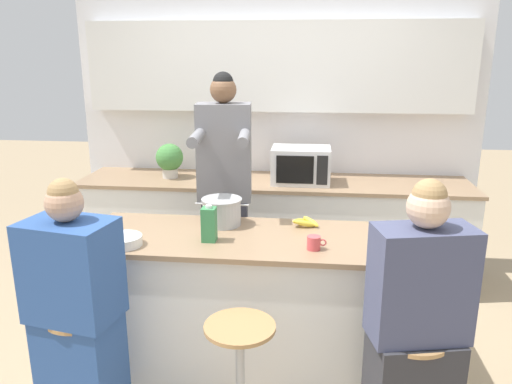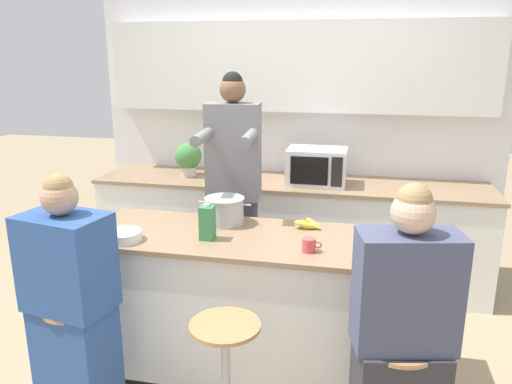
# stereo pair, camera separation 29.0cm
# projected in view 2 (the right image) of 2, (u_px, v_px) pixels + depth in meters

# --- Properties ---
(ground_plane) EXTENTS (16.00, 16.00, 0.00)m
(ground_plane) POSITION_uv_depth(u_px,v_px,m) (254.00, 371.00, 3.15)
(ground_plane) COLOR tan
(wall_back) EXTENTS (3.56, 0.22, 2.70)m
(wall_back) POSITION_uv_depth(u_px,v_px,m) (296.00, 100.00, 4.36)
(wall_back) COLOR white
(wall_back) RESTS_ON ground_plane
(back_counter) EXTENTS (3.31, 0.68, 0.89)m
(back_counter) POSITION_uv_depth(u_px,v_px,m) (289.00, 230.00, 4.34)
(back_counter) COLOR white
(back_counter) RESTS_ON ground_plane
(kitchen_island) EXTENTS (2.00, 0.69, 0.90)m
(kitchen_island) POSITION_uv_depth(u_px,v_px,m) (254.00, 305.00, 3.03)
(kitchen_island) COLOR black
(kitchen_island) RESTS_ON ground_plane
(bar_stool_leftmost) EXTENTS (0.38, 0.38, 0.69)m
(bar_stool_leftmost) POSITION_uv_depth(u_px,v_px,m) (82.00, 361.00, 2.65)
(bar_stool_leftmost) COLOR tan
(bar_stool_leftmost) RESTS_ON ground_plane
(bar_stool_center) EXTENTS (0.38, 0.38, 0.69)m
(bar_stool_center) POSITION_uv_depth(u_px,v_px,m) (226.00, 384.00, 2.47)
(bar_stool_center) COLOR tan
(bar_stool_center) RESTS_ON ground_plane
(person_cooking) EXTENTS (0.42, 0.62, 1.82)m
(person_cooking) POSITION_uv_depth(u_px,v_px,m) (234.00, 202.00, 3.55)
(person_cooking) COLOR #383842
(person_cooking) RESTS_ON ground_plane
(person_wrapped_blanket) EXTENTS (0.47, 0.36, 1.39)m
(person_wrapped_blanket) POSITION_uv_depth(u_px,v_px,m) (72.00, 313.00, 2.55)
(person_wrapped_blanket) COLOR #2D5193
(person_wrapped_blanket) RESTS_ON ground_plane
(person_seated_near) EXTENTS (0.47, 0.34, 1.43)m
(person_seated_near) POSITION_uv_depth(u_px,v_px,m) (401.00, 353.00, 2.22)
(person_seated_near) COLOR #333338
(person_seated_near) RESTS_ON ground_plane
(cooking_pot) EXTENTS (0.34, 0.25, 0.17)m
(cooking_pot) POSITION_uv_depth(u_px,v_px,m) (225.00, 211.00, 3.11)
(cooking_pot) COLOR #B7BABC
(cooking_pot) RESTS_ON kitchen_island
(fruit_bowl) EXTENTS (0.21, 0.21, 0.06)m
(fruit_bowl) POSITION_uv_depth(u_px,v_px,m) (123.00, 236.00, 2.84)
(fruit_bowl) COLOR white
(fruit_bowl) RESTS_ON kitchen_island
(coffee_cup_near) EXTENTS (0.11, 0.07, 0.08)m
(coffee_cup_near) POSITION_uv_depth(u_px,v_px,m) (309.00, 245.00, 2.68)
(coffee_cup_near) COLOR #DB4C51
(coffee_cup_near) RESTS_ON kitchen_island
(coffee_cup_far) EXTENTS (0.12, 0.08, 0.10)m
(coffee_cup_far) POSITION_uv_depth(u_px,v_px,m) (396.00, 238.00, 2.75)
(coffee_cup_far) COLOR orange
(coffee_cup_far) RESTS_ON kitchen_island
(banana_bunch) EXTENTS (0.19, 0.13, 0.06)m
(banana_bunch) POSITION_uv_depth(u_px,v_px,m) (307.00, 224.00, 3.04)
(banana_bunch) COLOR yellow
(banana_bunch) RESTS_ON kitchen_island
(juice_carton) EXTENTS (0.08, 0.08, 0.21)m
(juice_carton) POSITION_uv_depth(u_px,v_px,m) (207.00, 223.00, 2.84)
(juice_carton) COLOR #38844C
(juice_carton) RESTS_ON kitchen_island
(microwave) EXTENTS (0.48, 0.35, 0.30)m
(microwave) POSITION_uv_depth(u_px,v_px,m) (317.00, 166.00, 4.09)
(microwave) COLOR white
(microwave) RESTS_ON back_counter
(potted_plant) EXTENTS (0.24, 0.24, 0.30)m
(potted_plant) POSITION_uv_depth(u_px,v_px,m) (188.00, 157.00, 4.37)
(potted_plant) COLOR beige
(potted_plant) RESTS_ON back_counter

